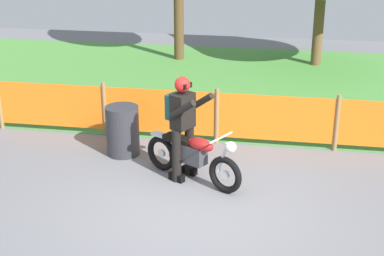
% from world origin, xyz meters
% --- Properties ---
extents(ground, '(24.00, 24.00, 0.02)m').
position_xyz_m(ground, '(0.00, 0.00, -0.01)').
color(ground, slate).
extents(grass_verge, '(24.00, 7.68, 0.01)m').
position_xyz_m(grass_verge, '(0.00, 6.41, 0.01)').
color(grass_verge, '#4C8C3D').
rests_on(grass_verge, ground).
extents(barrier_fence, '(8.65, 0.08, 1.05)m').
position_xyz_m(barrier_fence, '(0.00, 2.57, 0.54)').
color(barrier_fence, olive).
rests_on(barrier_fence, ground).
extents(motorcycle_lead, '(1.70, 1.02, 0.89)m').
position_xyz_m(motorcycle_lead, '(-0.16, 0.93, 0.43)').
color(motorcycle_lead, black).
rests_on(motorcycle_lead, ground).
extents(rider_lead, '(0.79, 0.71, 1.69)m').
position_xyz_m(rider_lead, '(-0.34, 1.03, 0.95)').
color(rider_lead, black).
rests_on(rider_lead, ground).
extents(oil_drum, '(0.58, 0.58, 0.88)m').
position_xyz_m(oil_drum, '(-1.55, 1.77, 0.44)').
color(oil_drum, '#2D2D33').
rests_on(oil_drum, ground).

